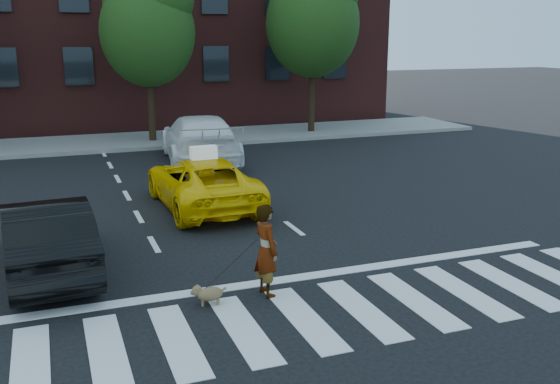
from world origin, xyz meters
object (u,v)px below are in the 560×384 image
at_px(white_suv, 200,139).
at_px(woman, 266,250).
at_px(tree_mid, 148,20).
at_px(black_sedan, 47,236).
at_px(dog, 207,293).
at_px(tree_right, 313,11).
at_px(taxi, 203,182).

height_order(white_suv, woman, white_suv).
relative_size(tree_mid, woman, 4.43).
distance_m(black_sedan, dog, 3.50).
bearing_deg(tree_right, white_suv, -144.49).
xyz_separation_m(black_sedan, woman, (3.44, -2.45, 0.10)).
bearing_deg(black_sedan, dog, 130.16).
distance_m(tree_mid, black_sedan, 14.69).
height_order(tree_mid, black_sedan, tree_mid).
height_order(taxi, woman, woman).
relative_size(tree_mid, black_sedan, 1.67).
bearing_deg(tree_mid, dog, -96.51).
xyz_separation_m(taxi, woman, (-0.34, -5.85, 0.15)).
xyz_separation_m(tree_right, white_suv, (-6.13, -4.38, -4.44)).
distance_m(black_sedan, woman, 4.22).
distance_m(tree_mid, tree_right, 7.01).
height_order(tree_mid, taxi, tree_mid).
bearing_deg(dog, black_sedan, 149.81).
relative_size(white_suv, dog, 9.65).
bearing_deg(tree_mid, woman, -92.79).
bearing_deg(taxi, woman, 84.93).
bearing_deg(black_sedan, taxi, -141.76).
relative_size(tree_mid, tree_right, 0.92).
distance_m(black_sedan, white_suv, 10.40).
height_order(black_sedan, dog, black_sedan).
height_order(tree_mid, white_suv, tree_mid).
distance_m(tree_right, woman, 18.25).
relative_size(tree_right, black_sedan, 1.81).
relative_size(woman, dog, 2.72).
bearing_deg(white_suv, black_sedan, 66.38).
relative_size(taxi, dog, 7.94).
height_order(black_sedan, woman, woman).
bearing_deg(taxi, white_suv, -104.66).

